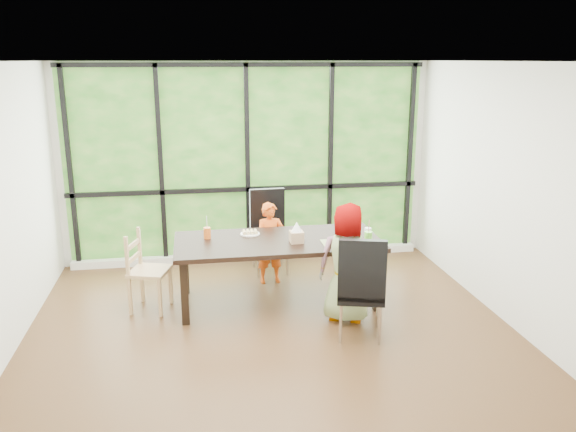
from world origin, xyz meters
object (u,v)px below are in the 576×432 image
Objects in this scene: plate_near at (336,243)px; chair_interior_leather at (361,286)px; green_cup at (368,238)px; tissue_box at (297,237)px; dining_table at (278,271)px; chair_end_beech at (149,271)px; chair_window_leather at (270,232)px; orange_cup at (207,233)px; child_older at (350,263)px; white_mug at (368,231)px; child_toddler at (270,243)px; plate_far at (250,234)px.

chair_interior_leather is at bearing -84.56° from plate_near.
tissue_box is (-0.77, 0.18, -0.01)m from green_cup.
dining_table is 15.66× the size of tissue_box.
chair_end_beech is 6.11× the size of tissue_box.
chair_end_beech is (-2.12, 1.01, -0.09)m from chair_interior_leather.
chair_interior_leather is (0.64, -1.97, 0.00)m from chair_window_leather.
chair_window_leather is 8.39× the size of orange_cup.
white_mug is at bearing -98.50° from child_older.
chair_end_beech is 0.88× the size of child_toddler.
chair_interior_leather is 8.39× the size of orange_cup.
child_toddler is 0.95m from orange_cup.
child_toddler is at bearing 90.00° from dining_table.
chair_end_beech is (-1.44, 0.03, 0.08)m from dining_table.
chair_interior_leather is 4.97× the size of plate_near.
green_cup is 0.93× the size of tissue_box.
dining_table is 10.18× the size of plate_far.
chair_interior_leather is at bearing 114.13° from child_older.
tissue_box is at bearing -33.83° from dining_table.
chair_window_leather is 1.20× the size of chair_end_beech.
chair_interior_leather reaches higher than child_toddler.
tissue_box reaches higher than plate_near.
orange_cup is at bearing -4.32° from child_older.
child_older is at bearing -70.62° from chair_window_leather.
white_mug is at bearing -45.79° from chair_window_leather.
chair_window_leather reaches higher than chair_end_beech.
green_cup is at bearing -49.13° from child_toddler.
dining_table is at bearing -95.00° from child_toddler.
tissue_box reaches higher than dining_table.
plate_far is (-0.97, 0.84, 0.11)m from child_older.
orange_cup is 1.85m from white_mug.
green_cup is at bearing -57.34° from chair_window_leather.
tissue_box is (-0.49, 0.46, 0.17)m from child_older.
plate_far is 1.04× the size of plate_near.
dining_table is 2.14× the size of chair_window_leather.
child_toddler is 1.38m from green_cup.
plate_far is (1.15, 0.22, 0.31)m from chair_end_beech.
child_older reaches higher than white_mug.
chair_end_beech reaches higher than white_mug.
dining_table is 2.26× the size of child_toddler.
orange_cup is at bearing 162.42° from tissue_box.
dining_table is at bearing -178.27° from white_mug.
green_cup is at bearing -11.03° from plate_near.
child_toddler reaches higher than dining_table.
orange_cup reaches higher than white_mug.
green_cup reaches higher than plate_near.
child_older is 9.36× the size of green_cup.
green_cup is at bearing -15.62° from orange_cup.
plate_near is at bearing -28.63° from plate_far.
chair_end_beech is 0.70× the size of child_older.
child_toddler is 6.94× the size of tissue_box.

